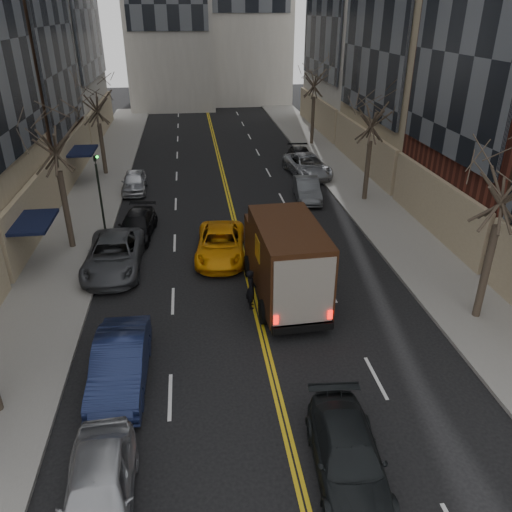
% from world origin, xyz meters
% --- Properties ---
extents(sidewalk_left, '(4.00, 66.00, 0.15)m').
position_xyz_m(sidewalk_left, '(-9.00, 27.00, 0.07)').
color(sidewalk_left, slate).
rests_on(sidewalk_left, ground).
extents(sidewalk_right, '(4.00, 66.00, 0.15)m').
position_xyz_m(sidewalk_right, '(9.00, 27.00, 0.07)').
color(sidewalk_right, slate).
rests_on(sidewalk_right, ground).
extents(tree_lf_mid, '(3.20, 3.20, 8.91)m').
position_xyz_m(tree_lf_mid, '(-8.80, 20.00, 6.60)').
color(tree_lf_mid, '#382D23').
rests_on(tree_lf_mid, sidewalk_left).
extents(tree_lf_far, '(3.20, 3.20, 8.12)m').
position_xyz_m(tree_lf_far, '(-8.80, 33.00, 6.02)').
color(tree_lf_far, '#382D23').
rests_on(tree_lf_far, sidewalk_left).
extents(tree_rt_near, '(3.20, 3.20, 8.71)m').
position_xyz_m(tree_rt_near, '(8.80, 11.00, 6.45)').
color(tree_rt_near, '#382D23').
rests_on(tree_rt_near, sidewalk_right).
extents(tree_rt_mid, '(3.20, 3.20, 8.32)m').
position_xyz_m(tree_rt_mid, '(8.80, 25.00, 6.17)').
color(tree_rt_mid, '#382D23').
rests_on(tree_rt_mid, sidewalk_right).
extents(tree_rt_far, '(3.20, 3.20, 9.11)m').
position_xyz_m(tree_rt_far, '(8.80, 40.00, 6.74)').
color(tree_rt_far, '#382D23').
rests_on(tree_rt_far, sidewalk_right).
extents(traffic_signal, '(0.29, 0.26, 4.70)m').
position_xyz_m(traffic_signal, '(-7.39, 22.00, 2.82)').
color(traffic_signal, black).
rests_on(traffic_signal, sidewalk_left).
extents(ups_truck, '(2.93, 6.75, 3.64)m').
position_xyz_m(ups_truck, '(1.33, 13.68, 1.84)').
color(ups_truck, black).
rests_on(ups_truck, ground).
extents(observer_sedan, '(2.18, 4.64, 1.31)m').
position_xyz_m(observer_sedan, '(1.33, 4.31, 0.66)').
color(observer_sedan, black).
rests_on(observer_sedan, ground).
extents(taxi, '(2.89, 5.35, 1.43)m').
position_xyz_m(taxi, '(-1.13, 18.00, 0.71)').
color(taxi, orange).
rests_on(taxi, ground).
extents(pedestrian, '(0.44, 0.65, 1.74)m').
position_xyz_m(pedestrian, '(-0.19, 13.08, 0.87)').
color(pedestrian, black).
rests_on(pedestrian, ground).
extents(parked_lf_a, '(1.99, 4.49, 1.50)m').
position_xyz_m(parked_lf_a, '(-5.10, 4.01, 0.75)').
color(parked_lf_a, '#AAACB1').
rests_on(parked_lf_a, ground).
extents(parked_lf_b, '(1.76, 4.83, 1.58)m').
position_xyz_m(parked_lf_b, '(-5.10, 8.92, 0.79)').
color(parked_lf_b, '#131C3E').
rests_on(parked_lf_b, ground).
extents(parked_lf_c, '(2.60, 5.58, 1.55)m').
position_xyz_m(parked_lf_c, '(-6.30, 17.30, 0.77)').
color(parked_lf_c, '#45474C').
rests_on(parked_lf_c, ground).
extents(parked_lf_d, '(2.27, 4.59, 1.28)m').
position_xyz_m(parked_lf_d, '(-5.54, 21.17, 0.64)').
color(parked_lf_d, black).
rests_on(parked_lf_d, ground).
extents(parked_lf_e, '(1.69, 4.02, 1.36)m').
position_xyz_m(parked_lf_e, '(-6.30, 28.92, 0.68)').
color(parked_lf_e, '#B6B8BE').
rests_on(parked_lf_e, ground).
extents(parked_rt_a, '(1.88, 4.37, 1.40)m').
position_xyz_m(parked_rt_a, '(5.10, 25.73, 0.70)').
color(parked_rt_a, '#474B4F').
rests_on(parked_rt_a, ground).
extents(parked_rt_b, '(3.12, 5.79, 1.55)m').
position_xyz_m(parked_rt_b, '(6.30, 30.85, 0.77)').
color(parked_rt_b, '#B8BBC0').
rests_on(parked_rt_b, ground).
extents(parked_rt_c, '(2.31, 4.88, 1.38)m').
position_xyz_m(parked_rt_c, '(6.30, 33.25, 0.69)').
color(parked_rt_c, black).
rests_on(parked_rt_c, ground).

